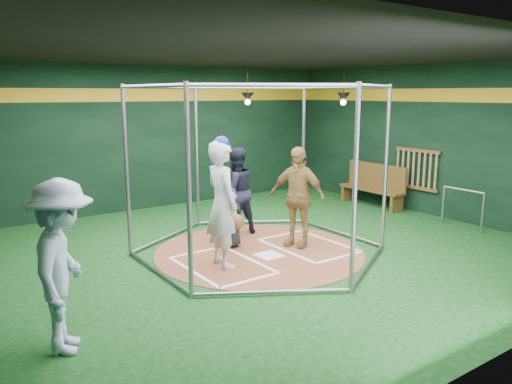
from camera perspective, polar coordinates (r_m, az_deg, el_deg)
room_shell at (r=8.78m, az=0.35°, el=4.09°), size 10.10×9.10×3.53m
clay_disc at (r=9.16m, az=0.36°, el=-6.83°), size 3.80×3.80×0.01m
home_plate at (r=8.92m, az=1.49°, el=-7.24°), size 0.43×0.43×0.01m
batter_box_left at (r=8.46m, az=-3.94°, el=-8.32°), size 1.17×1.77×0.01m
batter_box_right at (r=9.53m, az=5.93°, el=-6.09°), size 1.17×1.77×0.01m
batting_cage at (r=8.81m, az=0.37°, el=2.45°), size 4.05×4.67×3.00m
bat_rack at (r=12.60m, az=17.84°, el=2.51°), size 0.07×1.25×0.98m
pendant_lamp_near at (r=12.92m, az=-0.96°, el=10.78°), size 0.34×0.34×0.90m
pendant_lamp_far at (r=12.83m, az=9.96°, el=10.61°), size 0.34×0.34×0.90m
batter_figure at (r=8.17m, az=-3.88°, el=-1.27°), size 0.56×0.80×2.16m
visitor_leopard at (r=9.32m, az=4.73°, el=-0.54°), size 0.88×1.19×1.88m
catcher_figure at (r=9.27m, az=-2.99°, el=-2.94°), size 0.61×0.62×1.14m
umpire at (r=10.08m, az=-2.36°, el=0.09°), size 0.91×0.73×1.77m
bystander_blue at (r=5.92m, az=-21.22°, el=-7.96°), size 1.17×1.45×1.96m
dugout_bench at (r=13.11m, az=13.31°, el=0.86°), size 0.43×1.86×1.08m
steel_railing at (r=11.53m, az=22.56°, el=-1.04°), size 0.05×0.98×0.85m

